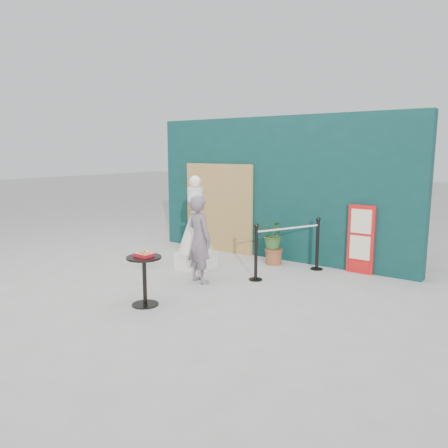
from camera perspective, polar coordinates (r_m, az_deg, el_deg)
ground at (r=7.13m, az=-5.70°, el=-9.27°), size 60.00×60.00×0.00m
back_wall at (r=9.38m, az=6.98°, el=4.63°), size 6.00×0.30×3.00m
bamboo_fence at (r=10.01m, az=-0.72°, el=2.13°), size 1.80×0.08×2.00m
woman at (r=7.62m, az=-3.23°, el=-2.03°), size 0.64×0.52×1.53m
menu_board at (r=8.57m, az=17.43°, el=-1.95°), size 0.50×0.07×1.30m
statue at (r=8.49m, az=-3.74°, el=-0.97°), size 0.71×0.71×1.83m
cafe_table at (r=6.64m, az=-10.36°, el=-6.32°), size 0.52×0.52×0.75m
food_basket at (r=6.57m, az=-10.41°, el=-3.89°), size 0.26×0.19×0.11m
planter at (r=8.92m, az=6.54°, el=-1.91°), size 0.54×0.47×0.91m
stanchion_barrier at (r=8.21m, az=8.35°, el=-3.22°), size 0.84×1.54×1.03m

